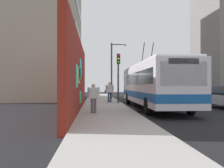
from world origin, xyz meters
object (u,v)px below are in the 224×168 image
Objects in this scene: parked_car_red at (195,94)px; street_lamp at (113,67)px; pedestrian_near_wall at (94,96)px; traffic_light at (118,70)px; city_bus at (153,84)px; parked_car_silver at (174,92)px; pedestrian_midblock at (109,90)px.

street_lamp is (4.92, 7.25, 2.89)m from parked_car_red.
traffic_light reaches higher than pedestrian_near_wall.
street_lamp reaches higher than city_bus.
pedestrian_near_wall is at bearing 164.12° from traffic_light.
pedestrian_midblock is (-6.65, 8.03, 0.36)m from parked_car_silver.
pedestrian_near_wall is at bearing 147.74° from parked_car_silver.
parked_car_red is at bearing -180.00° from parked_car_silver.
parked_car_silver is at bearing -32.26° from pedestrian_near_wall.
traffic_light is (-1.05, -0.68, 1.75)m from pedestrian_midblock.
traffic_light is (-1.71, 7.35, 2.11)m from parked_car_red.
parked_car_silver is 1.17× the size of traffic_light.
pedestrian_near_wall is (-14.88, 9.39, 0.24)m from parked_car_silver.
pedestrian_near_wall reaches higher than parked_car_red.
city_bus is 7.71× the size of pedestrian_near_wall.
traffic_light is at bearing 34.56° from city_bus.
parked_car_red is 7.83m from traffic_light.
pedestrian_near_wall is 0.38× the size of traffic_light.
pedestrian_midblock is at bearing 94.71° from parked_car_red.
traffic_light reaches higher than pedestrian_midblock.
parked_car_red is 8.06m from pedestrian_midblock.
parked_car_silver is 7.87m from street_lamp.
parked_car_silver is at bearing -43.67° from traffic_light.
pedestrian_midblock is at bearing 34.16° from city_bus.
city_bus is 6.94× the size of pedestrian_midblock.
street_lamp is at bearing -0.90° from traffic_light.
parked_car_silver is at bearing 0.00° from parked_car_red.
city_bus reaches higher than parked_car_silver.
street_lamp is (13.81, -2.15, 2.65)m from pedestrian_near_wall.
parked_car_silver is at bearing -81.63° from street_lamp.
pedestrian_near_wall is at bearing 134.07° from city_bus.
parked_car_silver is 10.85m from traffic_light.
parked_car_red is 0.97× the size of parked_car_silver.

